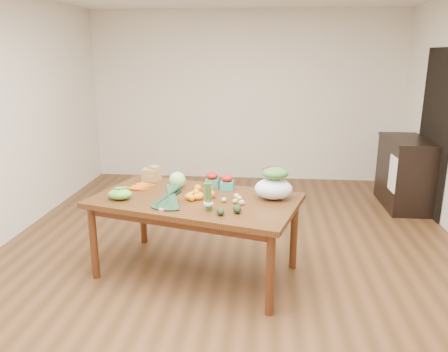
# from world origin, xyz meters

# --- Properties ---
(floor) EXTENTS (6.00, 6.00, 0.00)m
(floor) POSITION_xyz_m (0.00, 0.00, 0.00)
(floor) COLOR brown
(floor) RESTS_ON ground
(room_walls) EXTENTS (5.02, 6.02, 2.70)m
(room_walls) POSITION_xyz_m (0.00, 0.00, 1.35)
(room_walls) COLOR silver
(room_walls) RESTS_ON floor
(dining_table) EXTENTS (2.03, 1.47, 0.75)m
(dining_table) POSITION_xyz_m (-0.29, -0.40, 0.38)
(dining_table) COLOR #562E14
(dining_table) RESTS_ON floor
(doorway_dark) EXTENTS (0.02, 1.00, 2.10)m
(doorway_dark) POSITION_xyz_m (2.48, 1.60, 1.05)
(doorway_dark) COLOR black
(doorway_dark) RESTS_ON floor
(cabinet) EXTENTS (0.52, 1.02, 0.94)m
(cabinet) POSITION_xyz_m (2.22, 1.76, 0.47)
(cabinet) COLOR black
(cabinet) RESTS_ON floor
(dish_towel) EXTENTS (0.02, 0.28, 0.45)m
(dish_towel) POSITION_xyz_m (1.96, 1.40, 0.55)
(dish_towel) COLOR white
(dish_towel) RESTS_ON cabinet
(paper_bag) EXTENTS (0.26, 0.23, 0.15)m
(paper_bag) POSITION_xyz_m (-0.84, 0.12, 0.83)
(paper_bag) COLOR #A37E49
(paper_bag) RESTS_ON dining_table
(cabbage) EXTENTS (0.16, 0.16, 0.16)m
(cabbage) POSITION_xyz_m (-0.51, -0.11, 0.83)
(cabbage) COLOR #A4C974
(cabbage) RESTS_ON dining_table
(strawberry_basket_a) EXTENTS (0.15, 0.15, 0.11)m
(strawberry_basket_a) POSITION_xyz_m (-0.18, -0.03, 0.81)
(strawberry_basket_a) COLOR red
(strawberry_basket_a) RESTS_ON dining_table
(strawberry_basket_b) EXTENTS (0.15, 0.15, 0.11)m
(strawberry_basket_b) POSITION_xyz_m (-0.03, -0.10, 0.81)
(strawberry_basket_b) COLOR red
(strawberry_basket_b) RESTS_ON dining_table
(orange_a) EXTENTS (0.07, 0.07, 0.07)m
(orange_a) POSITION_xyz_m (-0.30, -0.22, 0.79)
(orange_a) COLOR orange
(orange_a) RESTS_ON dining_table
(orange_b) EXTENTS (0.08, 0.08, 0.08)m
(orange_b) POSITION_xyz_m (-0.19, -0.23, 0.79)
(orange_b) COLOR #FF9D0F
(orange_b) RESTS_ON dining_table
(orange_c) EXTENTS (0.07, 0.07, 0.07)m
(orange_c) POSITION_xyz_m (-0.15, -0.38, 0.79)
(orange_c) COLOR orange
(orange_c) RESTS_ON dining_table
(mandarin_cluster) EXTENTS (0.22, 0.22, 0.09)m
(mandarin_cluster) POSITION_xyz_m (-0.28, -0.42, 0.80)
(mandarin_cluster) COLOR orange
(mandarin_cluster) RESTS_ON dining_table
(carrots) EXTENTS (0.28, 0.29, 0.03)m
(carrots) POSITION_xyz_m (-0.85, -0.14, 0.76)
(carrots) COLOR orange
(carrots) RESTS_ON dining_table
(snap_pea_bag) EXTENTS (0.22, 0.16, 0.10)m
(snap_pea_bag) POSITION_xyz_m (-0.96, -0.50, 0.80)
(snap_pea_bag) COLOR #57A939
(snap_pea_bag) RESTS_ON dining_table
(kale_bunch) EXTENTS (0.42, 0.47, 0.16)m
(kale_bunch) POSITION_xyz_m (-0.49, -0.67, 0.83)
(kale_bunch) COLOR black
(kale_bunch) RESTS_ON dining_table
(asparagus_bundle) EXTENTS (0.11, 0.13, 0.26)m
(asparagus_bundle) POSITION_xyz_m (-0.13, -0.72, 0.88)
(asparagus_bundle) COLOR #5D863D
(asparagus_bundle) RESTS_ON dining_table
(potato_a) EXTENTS (0.05, 0.05, 0.04)m
(potato_a) POSITION_xyz_m (-0.02, -0.49, 0.77)
(potato_a) COLOR tan
(potato_a) RESTS_ON dining_table
(potato_b) EXTENTS (0.05, 0.05, 0.04)m
(potato_b) POSITION_xyz_m (0.08, -0.52, 0.77)
(potato_b) COLOR tan
(potato_b) RESTS_ON dining_table
(potato_c) EXTENTS (0.05, 0.05, 0.04)m
(potato_c) POSITION_xyz_m (0.11, -0.43, 0.77)
(potato_c) COLOR tan
(potato_c) RESTS_ON dining_table
(potato_d) EXTENTS (0.05, 0.05, 0.04)m
(potato_d) POSITION_xyz_m (0.08, -0.37, 0.77)
(potato_d) COLOR #DAC47D
(potato_d) RESTS_ON dining_table
(potato_e) EXTENTS (0.06, 0.05, 0.05)m
(potato_e) POSITION_xyz_m (0.14, -0.55, 0.77)
(potato_e) COLOR tan
(potato_e) RESTS_ON dining_table
(avocado_a) EXTENTS (0.09, 0.11, 0.06)m
(avocado_a) POSITION_xyz_m (-0.02, -0.81, 0.78)
(avocado_a) COLOR black
(avocado_a) RESTS_ON dining_table
(avocado_b) EXTENTS (0.10, 0.12, 0.07)m
(avocado_b) POSITION_xyz_m (0.11, -0.75, 0.78)
(avocado_b) COLOR black
(avocado_b) RESTS_ON dining_table
(salad_bag) EXTENTS (0.40, 0.34, 0.26)m
(salad_bag) POSITION_xyz_m (0.41, -0.36, 0.88)
(salad_bag) COLOR white
(salad_bag) RESTS_ON dining_table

